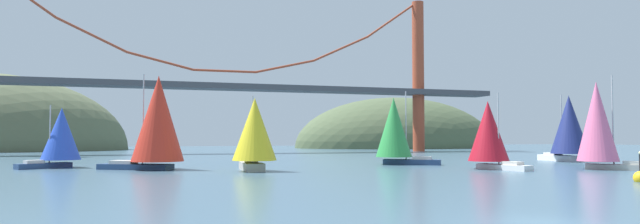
{
  "coord_description": "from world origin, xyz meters",
  "views": [
    {
      "loc": [
        -15.5,
        -18.07,
        3.55
      ],
      "look_at": [
        0.0,
        29.63,
        5.86
      ],
      "focal_mm": 29.8,
      "sensor_mm": 36.0,
      "label": 1
    }
  ],
  "objects_px": {
    "sailboat_pink_spinnaker": "(598,124)",
    "sailboat_scarlet_sail": "(157,120)",
    "sailboat_blue_spinnaker": "(60,135)",
    "sailboat_crimson_sail": "(489,133)",
    "sailboat_green_sail": "(395,129)",
    "sailboat_navy_sail": "(569,126)",
    "sailboat_yellow_sail": "(254,132)"
  },
  "relations": [
    {
      "from": "sailboat_scarlet_sail",
      "to": "sailboat_crimson_sail",
      "type": "xyz_separation_m",
      "value": [
        34.47,
        -10.13,
        -1.33
      ]
    },
    {
      "from": "sailboat_blue_spinnaker",
      "to": "sailboat_scarlet_sail",
      "type": "relative_size",
      "value": 0.71
    },
    {
      "from": "sailboat_scarlet_sail",
      "to": "sailboat_pink_spinnaker",
      "type": "height_order",
      "value": "sailboat_scarlet_sail"
    },
    {
      "from": "sailboat_navy_sail",
      "to": "sailboat_crimson_sail",
      "type": "xyz_separation_m",
      "value": [
        -21.11,
        -11.02,
        -1.01
      ]
    },
    {
      "from": "sailboat_blue_spinnaker",
      "to": "sailboat_yellow_sail",
      "type": "relative_size",
      "value": 0.94
    },
    {
      "from": "sailboat_blue_spinnaker",
      "to": "sailboat_green_sail",
      "type": "distance_m",
      "value": 39.69
    },
    {
      "from": "sailboat_blue_spinnaker",
      "to": "sailboat_pink_spinnaker",
      "type": "distance_m",
      "value": 59.79
    },
    {
      "from": "sailboat_blue_spinnaker",
      "to": "sailboat_yellow_sail",
      "type": "height_order",
      "value": "sailboat_yellow_sail"
    },
    {
      "from": "sailboat_crimson_sail",
      "to": "sailboat_green_sail",
      "type": "height_order",
      "value": "sailboat_green_sail"
    },
    {
      "from": "sailboat_crimson_sail",
      "to": "sailboat_scarlet_sail",
      "type": "bearing_deg",
      "value": 163.63
    },
    {
      "from": "sailboat_blue_spinnaker",
      "to": "sailboat_yellow_sail",
      "type": "distance_m",
      "value": 23.66
    },
    {
      "from": "sailboat_pink_spinnaker",
      "to": "sailboat_scarlet_sail",
      "type": "bearing_deg",
      "value": 162.65
    },
    {
      "from": "sailboat_scarlet_sail",
      "to": "sailboat_navy_sail",
      "type": "bearing_deg",
      "value": 0.92
    },
    {
      "from": "sailboat_navy_sail",
      "to": "sailboat_scarlet_sail",
      "type": "bearing_deg",
      "value": -179.08
    },
    {
      "from": "sailboat_blue_spinnaker",
      "to": "sailboat_scarlet_sail",
      "type": "distance_m",
      "value": 12.68
    },
    {
      "from": "sailboat_scarlet_sail",
      "to": "sailboat_blue_spinnaker",
      "type": "bearing_deg",
      "value": 145.77
    },
    {
      "from": "sailboat_blue_spinnaker",
      "to": "sailboat_yellow_sail",
      "type": "bearing_deg",
      "value": -33.13
    },
    {
      "from": "sailboat_navy_sail",
      "to": "sailboat_yellow_sail",
      "type": "bearing_deg",
      "value": -171.69
    },
    {
      "from": "sailboat_pink_spinnaker",
      "to": "sailboat_green_sail",
      "type": "xyz_separation_m",
      "value": [
        -16.55,
        15.88,
        -0.45
      ]
    },
    {
      "from": "sailboat_scarlet_sail",
      "to": "sailboat_crimson_sail",
      "type": "bearing_deg",
      "value": -16.37
    },
    {
      "from": "sailboat_pink_spinnaker",
      "to": "sailboat_green_sail",
      "type": "distance_m",
      "value": 22.95
    },
    {
      "from": "sailboat_green_sail",
      "to": "sailboat_yellow_sail",
      "type": "distance_m",
      "value": 20.91
    },
    {
      "from": "sailboat_pink_spinnaker",
      "to": "sailboat_green_sail",
      "type": "relative_size",
      "value": 1.1
    },
    {
      "from": "sailboat_scarlet_sail",
      "to": "sailboat_pink_spinnaker",
      "type": "distance_m",
      "value": 47.63
    },
    {
      "from": "sailboat_crimson_sail",
      "to": "sailboat_pink_spinnaker",
      "type": "distance_m",
      "value": 11.76
    },
    {
      "from": "sailboat_green_sail",
      "to": "sailboat_navy_sail",
      "type": "bearing_deg",
      "value": -1.7
    },
    {
      "from": "sailboat_crimson_sail",
      "to": "sailboat_pink_spinnaker",
      "type": "height_order",
      "value": "sailboat_pink_spinnaker"
    },
    {
      "from": "sailboat_blue_spinnaker",
      "to": "sailboat_crimson_sail",
      "type": "xyz_separation_m",
      "value": [
        44.87,
        -17.2,
        0.26
      ]
    },
    {
      "from": "sailboat_navy_sail",
      "to": "sailboat_scarlet_sail",
      "type": "height_order",
      "value": "sailboat_scarlet_sail"
    },
    {
      "from": "sailboat_navy_sail",
      "to": "sailboat_scarlet_sail",
      "type": "xyz_separation_m",
      "value": [
        -55.58,
        -0.89,
        0.31
      ]
    },
    {
      "from": "sailboat_navy_sail",
      "to": "sailboat_pink_spinnaker",
      "type": "xyz_separation_m",
      "value": [
        -10.12,
        -15.09,
        -0.03
      ]
    },
    {
      "from": "sailboat_navy_sail",
      "to": "sailboat_pink_spinnaker",
      "type": "bearing_deg",
      "value": -123.85
    }
  ]
}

